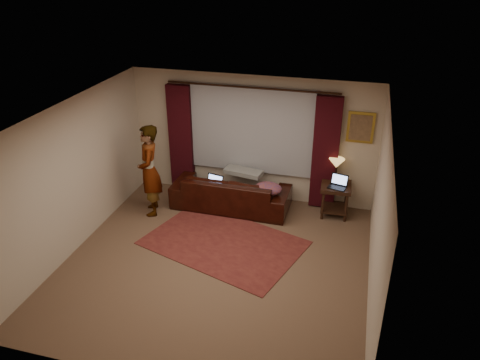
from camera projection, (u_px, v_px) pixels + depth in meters
The scene contains 20 objects.
floor at pixel (216, 263), 7.90m from camera, with size 5.00×5.00×0.01m, color brown.
ceiling at pixel (212, 116), 6.73m from camera, with size 5.00×5.00×0.02m, color silver.
wall_back at pixel (252, 138), 9.47m from camera, with size 5.00×0.02×2.60m, color beige.
wall_front at pixel (144, 300), 5.16m from camera, with size 5.00×0.02×2.60m, color beige.
wall_left at pixel (73, 177), 7.90m from camera, with size 0.02×5.00×2.60m, color beige.
wall_right at pixel (379, 217), 6.73m from camera, with size 0.02×5.00×2.60m, color beige.
sheer_curtain at pixel (251, 130), 9.33m from camera, with size 2.50×0.05×1.80m, color #999AA1.
drape_left at pixel (181, 139), 9.78m from camera, with size 0.50×0.14×2.30m, color black.
drape_right at pixel (325, 154), 9.08m from camera, with size 0.50×0.14×2.30m, color black.
curtain_rod at pixel (251, 88), 8.89m from camera, with size 0.04×0.04×3.40m, color black.
picture_frame at pixel (361, 127), 8.75m from camera, with size 0.50×0.04×0.60m, color #B19030.
sofa at pixel (231, 186), 9.38m from camera, with size 2.36×1.02×0.95m, color black.
throw_blanket at pixel (243, 160), 9.35m from camera, with size 0.77×0.31×0.09m, color gray.
clothing_pile at pixel (268, 189), 9.03m from camera, with size 0.54×0.41×0.23m, color brown.
laptop_sofa at pixel (212, 183), 9.22m from camera, with size 0.35×0.38×0.25m, color black, non-canonical shape.
area_rug at pixel (224, 243), 8.42m from camera, with size 2.69×1.79×0.01m, color maroon.
end_table at pixel (335, 200), 9.17m from camera, with size 0.57×0.57×0.66m, color black.
tiffany_lamp at pixel (336, 170), 9.05m from camera, with size 0.30×0.30×0.48m, color olive, non-canonical shape.
laptop_table at pixel (338, 182), 8.87m from camera, with size 0.33×0.36×0.24m, color black, non-canonical shape.
person at pixel (149, 171), 9.01m from camera, with size 0.54×0.54×1.83m, color gray.
Camera 1 is at (2.07, -6.10, 4.79)m, focal length 35.00 mm.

